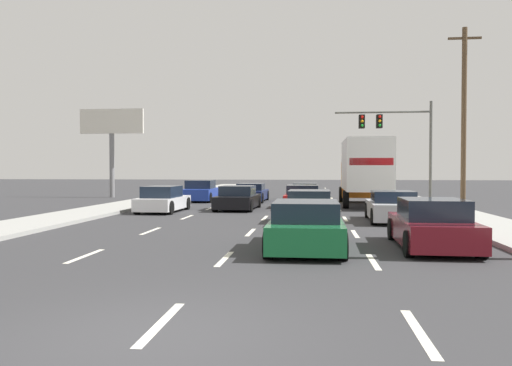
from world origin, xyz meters
The scene contains 18 objects.
ground_plane centered at (0.00, 25.00, 0.00)m, with size 140.00×140.00×0.00m, color #333335.
sidewalk_right centered at (8.33, 20.00, 0.07)m, with size 2.76×80.00×0.14m, color #9E9E99.
sidewalk_left centered at (-8.33, 20.00, 0.07)m, with size 2.76×80.00×0.14m, color #9E9E99.
lane_markings centered at (0.00, 23.06, 0.00)m, with size 6.94×57.00×0.01m.
car_blue centered at (-5.22, 26.47, 0.62)m, with size 1.99×4.09×1.38m.
car_white centered at (-5.25, 18.14, 0.58)m, with size 1.88×4.07×1.27m.
car_navy centered at (-1.92, 26.57, 0.54)m, with size 1.99×4.37×1.17m.
car_black centered at (-1.81, 19.95, 0.56)m, with size 2.07×4.20×1.24m.
car_yellow centered at (1.52, 28.08, 0.54)m, with size 1.85×4.51×1.17m.
car_red centered at (1.49, 21.56, 0.57)m, with size 1.99×4.17×1.23m.
car_tan centered at (1.90, 14.21, 0.58)m, with size 1.96×4.46×1.26m.
car_green centered at (1.87, 7.20, 0.59)m, with size 1.94×4.36×1.28m.
box_truck centered at (4.96, 23.46, 2.13)m, with size 2.66×8.45×3.71m.
car_silver centered at (5.19, 14.64, 0.57)m, with size 2.00×4.10×1.23m.
car_maroon centered at (5.17, 7.73, 0.60)m, with size 1.93×4.16×1.31m.
traffic_signal_mast centered at (7.51, 30.74, 4.93)m, with size 6.75×0.69×6.85m.
utility_pole_mid centered at (10.44, 23.63, 5.14)m, with size 1.80×0.28×9.99m.
roadside_billboard centered at (-12.76, 30.27, 4.79)m, with size 4.82×0.36×6.55m.
Camera 1 is at (2.04, -6.11, 2.09)m, focal length 35.82 mm.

